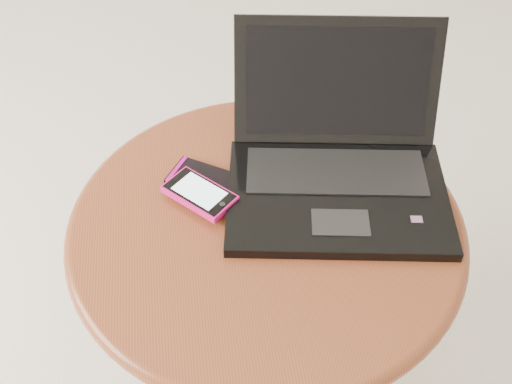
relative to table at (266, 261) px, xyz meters
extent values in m
cylinder|color=#55220F|center=(0.00, 0.00, -0.37)|extent=(0.35, 0.35, 0.03)
cylinder|color=#55220F|center=(0.00, 0.00, -0.14)|extent=(0.10, 0.10, 0.43)
cylinder|color=brown|center=(0.00, 0.00, 0.09)|extent=(0.59, 0.59, 0.03)
torus|color=brown|center=(0.00, 0.00, 0.09)|extent=(0.62, 0.62, 0.03)
cube|color=black|center=(0.12, 0.02, 0.11)|extent=(0.38, 0.29, 0.02)
cube|color=black|center=(0.12, 0.07, 0.12)|extent=(0.30, 0.15, 0.00)
cube|color=black|center=(0.11, -0.04, 0.12)|extent=(0.09, 0.07, 0.00)
cube|color=red|center=(0.22, -0.05, 0.12)|extent=(0.02, 0.02, 0.00)
cube|color=black|center=(0.14, 0.18, 0.22)|extent=(0.34, 0.14, 0.20)
cube|color=black|center=(0.14, 0.17, 0.22)|extent=(0.30, 0.11, 0.16)
cube|color=black|center=(-0.08, 0.09, 0.11)|extent=(0.14, 0.12, 0.01)
cube|color=#BA087F|center=(-0.13, 0.12, 0.12)|extent=(0.04, 0.06, 0.00)
cube|color=#DE1374|center=(-0.10, 0.05, 0.12)|extent=(0.12, 0.12, 0.01)
cube|color=black|center=(-0.10, 0.05, 0.13)|extent=(0.11, 0.11, 0.00)
cube|color=#C9F1F9|center=(-0.10, 0.05, 0.13)|extent=(0.09, 0.09, 0.00)
cylinder|color=black|center=(-0.07, 0.02, 0.13)|extent=(0.01, 0.01, 0.00)
camera|label=1|loc=(-0.11, -0.66, 0.84)|focal=45.19mm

